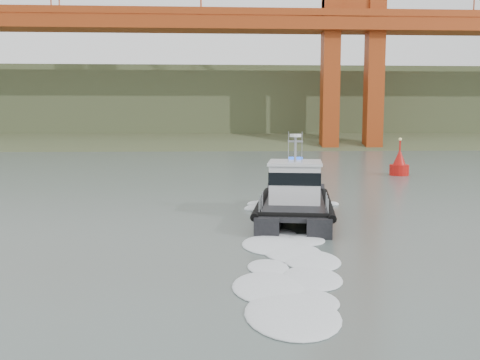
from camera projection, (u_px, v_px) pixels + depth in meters
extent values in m
plane|color=#546460|center=(294.00, 260.00, 21.83)|extent=(400.00, 400.00, 0.00)
cube|color=#3B4829|center=(227.00, 145.00, 113.08)|extent=(500.00, 44.72, 16.25)
cube|color=#3B4829|center=(224.00, 117.00, 140.16)|extent=(500.00, 70.00, 18.00)
cube|color=#3B4829|center=(222.00, 101.00, 164.37)|extent=(500.00, 60.00, 16.00)
cube|color=#973612|center=(230.00, 25.00, 93.67)|extent=(260.00, 6.00, 2.20)
cube|color=black|center=(272.00, 212.00, 30.79)|extent=(2.96, 10.42, 1.13)
cube|color=black|center=(317.00, 213.00, 30.50)|extent=(2.96, 10.42, 1.13)
cube|color=black|center=(294.00, 206.00, 30.13)|extent=(5.23, 9.46, 0.24)
cube|color=silver|center=(295.00, 183.00, 30.92)|extent=(3.36, 3.82, 2.17)
cube|color=black|center=(295.00, 176.00, 30.87)|extent=(3.42, 3.89, 0.71)
cube|color=silver|center=(295.00, 163.00, 30.79)|extent=(3.58, 4.04, 0.15)
cylinder|color=gray|center=(295.00, 150.00, 30.42)|extent=(0.15, 0.15, 1.70)
cylinder|color=white|center=(295.00, 135.00, 30.32)|extent=(0.66, 0.66, 0.17)
cylinder|color=#B8110C|center=(399.00, 171.00, 53.95)|extent=(1.93, 1.93, 1.28)
cone|color=#B8110C|center=(400.00, 158.00, 53.80)|extent=(1.50, 1.50, 1.93)
cylinder|color=#B8110C|center=(400.00, 146.00, 53.65)|extent=(0.17, 0.17, 1.07)
sphere|color=#E5D87F|center=(400.00, 139.00, 53.57)|extent=(0.32, 0.32, 0.32)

